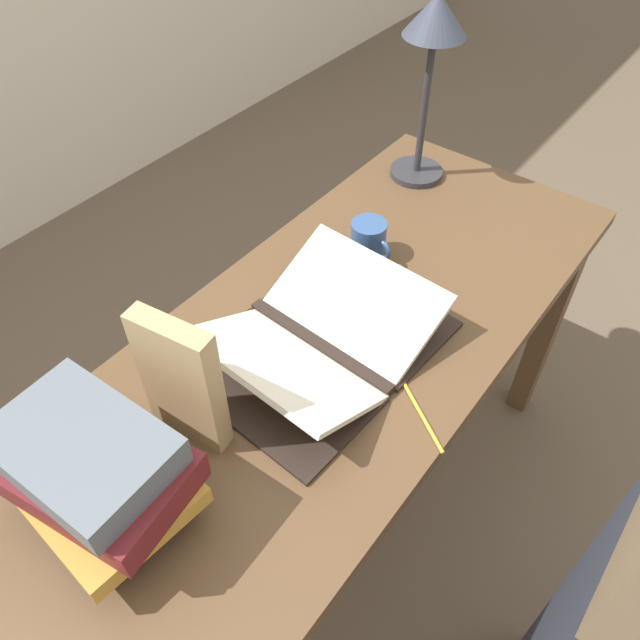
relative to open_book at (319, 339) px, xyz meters
The scene contains 8 objects.
ground_plane 0.79m from the open_book, ahead, with size 12.00×12.00×0.00m, color brown.
reading_desk 0.14m from the open_book, ahead, with size 1.57×0.61×0.76m.
open_book is the anchor object (origin of this frame).
book_stack_tall 0.47m from the open_book, behind, with size 0.22×0.31×0.20m.
book_standing_upright 0.30m from the open_book, 167.65° to the left, with size 0.06×0.15×0.26m.
reading_lamp 0.72m from the open_book, 15.14° to the left, with size 0.14×0.14×0.45m.
coffee_mug 0.30m from the open_book, 16.59° to the left, with size 0.08×0.11×0.09m.
pencil 0.24m from the open_book, 93.44° to the right, with size 0.09×0.14×0.01m.
Camera 1 is at (-0.63, -0.49, 1.67)m, focal length 35.00 mm.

